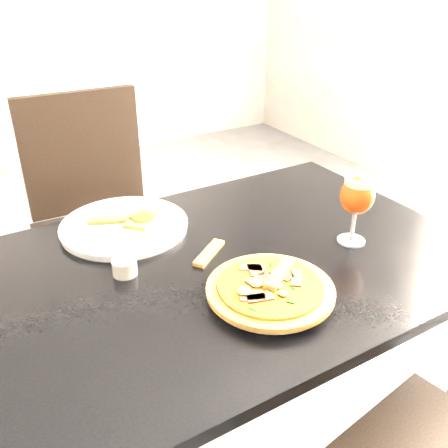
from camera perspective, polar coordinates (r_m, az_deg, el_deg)
dining_table at (r=1.24m, az=0.12°, el=-7.66°), size 1.20×0.81×0.75m
chair_far at (r=1.88m, az=-14.10°, el=0.48°), size 0.47×0.47×0.98m
plate_main at (r=1.08m, az=5.27°, el=-7.61°), size 0.29×0.29×0.01m
pizza at (r=1.06m, az=5.32°, el=-7.27°), size 0.27×0.27×0.03m
plate_second at (r=1.34m, az=-11.32°, el=-0.23°), size 0.39×0.39×0.02m
crust_scraps at (r=1.34m, az=-10.41°, el=0.55°), size 0.19×0.14×0.01m
loose_crust at (r=1.21m, az=-1.72°, el=-3.31°), size 0.12×0.09×0.01m
sauce_cup at (r=1.15m, az=-11.30°, el=-4.77°), size 0.06×0.06×0.04m
beer_glass at (r=1.25m, az=14.98°, el=3.13°), size 0.08×0.08×0.18m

